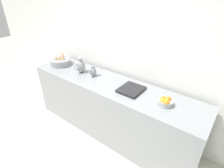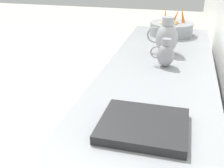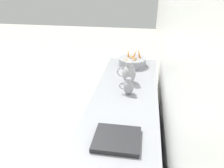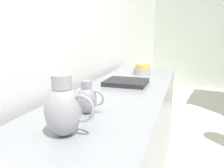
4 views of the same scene
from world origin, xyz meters
TOP-DOWN VIEW (x-y plane):
  - tile_wall_left at (-1.95, 0.63)m, footprint 0.10×8.58m
  - prep_counter at (-1.51, 0.13)m, footprint 0.66×2.84m
  - vegetable_colander at (-1.52, -1.03)m, footprint 0.37×0.37m
  - metal_pitcher_tall at (-1.52, -0.50)m, footprint 0.21×0.15m
  - metal_pitcher_short at (-1.54, -0.24)m, footprint 0.15×0.10m
  - counter_sink_basin at (-1.52, 0.49)m, footprint 0.34×0.30m

SIDE VIEW (x-z plane):
  - prep_counter at x=-1.51m, z-range 0.00..0.94m
  - counter_sink_basin at x=-1.52m, z-range 0.94..0.97m
  - vegetable_colander at x=-1.52m, z-range 0.88..1.11m
  - metal_pitcher_short at x=-1.54m, z-range 0.93..1.10m
  - metal_pitcher_tall at x=-1.52m, z-range 0.92..1.18m
  - tile_wall_left at x=-1.95m, z-range 0.00..3.00m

